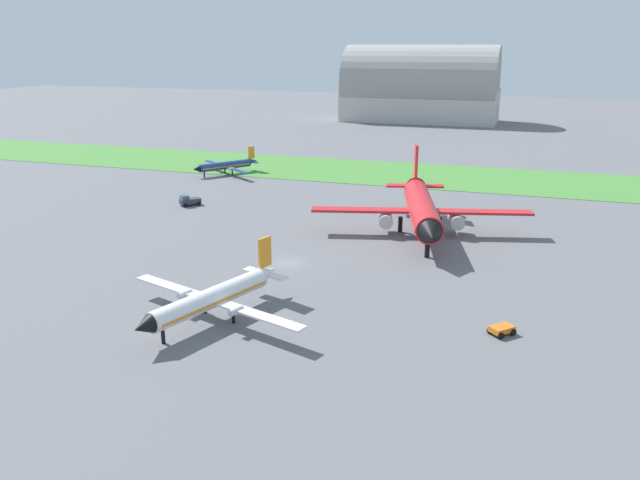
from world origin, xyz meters
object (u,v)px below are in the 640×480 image
at_px(airplane_taxiing_turboprop, 226,165).
at_px(baggage_cart_near_gate, 502,329).
at_px(airplane_midfield_jet, 421,207).
at_px(pushback_tug_midfield, 189,201).
at_px(airplane_foreground_turboprop, 214,297).

height_order(airplane_taxiing_turboprop, baggage_cart_near_gate, airplane_taxiing_turboprop).
distance_m(airplane_midfield_jet, pushback_tug_midfield, 43.22).
relative_size(airplane_taxiing_turboprop, baggage_cart_near_gate, 5.51).
relative_size(airplane_midfield_jet, baggage_cart_near_gate, 11.23).
relative_size(airplane_midfield_jet, pushback_tug_midfield, 8.40).
distance_m(baggage_cart_near_gate, pushback_tug_midfield, 67.94).
xyz_separation_m(airplane_taxiing_turboprop, airplane_foreground_turboprop, (34.02, -71.44, 0.53)).
bearing_deg(airplane_foreground_turboprop, baggage_cart_near_gate, 119.92).
height_order(airplane_foreground_turboprop, airplane_midfield_jet, airplane_midfield_jet).
bearing_deg(airplane_taxiing_turboprop, airplane_foreground_turboprop, 60.72).
xyz_separation_m(airplane_foreground_turboprop, airplane_midfield_jet, (15.22, 38.48, 1.65)).
height_order(airplane_foreground_turboprop, baggage_cart_near_gate, airplane_foreground_turboprop).
xyz_separation_m(airplane_taxiing_turboprop, baggage_cart_near_gate, (63.10, -65.49, -1.51)).
bearing_deg(airplane_foreground_turboprop, airplane_taxiing_turboprop, -136.17).
height_order(airplane_foreground_turboprop, pushback_tug_midfield, airplane_foreground_turboprop).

